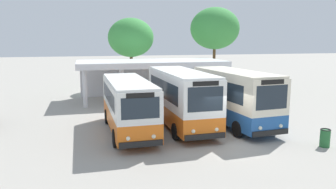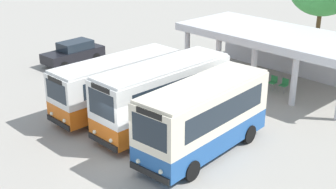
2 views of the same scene
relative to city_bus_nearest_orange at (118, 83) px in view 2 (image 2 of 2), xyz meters
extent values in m
plane|color=#A39E93|center=(4.51, -3.26, -1.68)|extent=(180.00, 180.00, 0.00)
cylinder|color=black|center=(1.06, -2.34, -1.23)|extent=(0.23, 0.90, 0.90)
cylinder|color=black|center=(-0.98, -2.37, -1.23)|extent=(0.23, 0.90, 0.90)
cylinder|color=black|center=(0.98, 2.40, -1.23)|extent=(0.23, 0.90, 0.90)
cylinder|color=black|center=(-1.06, 2.36, -1.23)|extent=(0.23, 0.90, 0.90)
cube|color=orange|center=(0.00, 0.01, -0.80)|extent=(2.27, 7.67, 0.99)
cube|color=silver|center=(0.00, 0.01, 0.45)|extent=(2.27, 7.67, 1.52)
cube|color=silver|center=(0.00, 0.01, 1.27)|extent=(2.20, 7.44, 0.12)
cube|color=black|center=(0.06, -3.83, -1.16)|extent=(2.04, 0.13, 0.28)
cube|color=#1E2833|center=(0.06, -3.79, 0.50)|extent=(1.76, 0.08, 0.99)
cube|color=black|center=(0.06, -3.79, 1.09)|extent=(1.29, 0.07, 0.24)
cube|color=#1E2833|center=(1.06, 0.13, 0.50)|extent=(0.14, 6.11, 0.84)
cube|color=#1E2833|center=(-1.06, 0.10, 0.50)|extent=(0.14, 6.11, 0.84)
sphere|color=#EAEACC|center=(0.65, -3.81, -0.85)|extent=(0.20, 0.20, 0.20)
sphere|color=#EAEACC|center=(-0.53, -3.83, -0.85)|extent=(0.20, 0.20, 0.20)
cylinder|color=black|center=(4.34, -1.93, -1.23)|extent=(0.24, 0.90, 0.90)
cylinder|color=black|center=(2.21, -1.98, -1.23)|extent=(0.24, 0.90, 0.90)
cylinder|color=black|center=(4.23, 2.82, -1.23)|extent=(0.24, 0.90, 0.90)
cylinder|color=black|center=(2.10, 2.78, -1.23)|extent=(0.24, 0.90, 0.90)
cube|color=orange|center=(3.22, 0.42, -0.79)|extent=(2.41, 7.72, 1.01)
cube|color=white|center=(3.22, 0.42, 0.65)|extent=(2.41, 7.72, 1.87)
cube|color=white|center=(3.22, 0.42, 1.65)|extent=(2.33, 7.49, 0.12)
cube|color=black|center=(3.31, -3.44, -1.16)|extent=(2.12, 0.15, 0.28)
cube|color=#1E2833|center=(3.30, -3.40, 0.70)|extent=(1.83, 0.09, 1.21)
cube|color=black|center=(3.30, -3.40, 1.47)|extent=(1.34, 0.08, 0.24)
cube|color=#1E2833|center=(4.32, 0.55, 0.70)|extent=(0.18, 6.14, 1.03)
cube|color=#1E2833|center=(2.11, 0.50, 0.70)|extent=(0.18, 6.14, 1.03)
sphere|color=#EAEACC|center=(3.92, -3.42, -0.85)|extent=(0.20, 0.20, 0.20)
sphere|color=#EAEACC|center=(2.69, -3.45, -0.85)|extent=(0.20, 0.20, 0.20)
cylinder|color=black|center=(7.72, -2.17, -1.23)|extent=(0.30, 0.92, 0.90)
cylinder|color=black|center=(5.56, -2.37, -1.23)|extent=(0.30, 0.92, 0.90)
cylinder|color=black|center=(7.31, 2.23, -1.23)|extent=(0.30, 0.92, 0.90)
cylinder|color=black|center=(5.15, 2.02, -1.23)|extent=(0.30, 0.92, 0.90)
cube|color=#23569E|center=(6.44, -0.07, -0.81)|extent=(2.93, 7.30, 0.97)
cube|color=beige|center=(6.44, -0.07, 0.62)|extent=(2.93, 7.30, 1.90)
cube|color=beige|center=(6.44, -0.07, 1.63)|extent=(2.84, 7.09, 0.12)
cube|color=black|center=(6.77, -3.65, -1.16)|extent=(2.15, 0.30, 0.28)
cube|color=#1E2833|center=(6.77, -3.60, 0.67)|extent=(1.86, 0.22, 1.23)
cube|color=black|center=(6.77, -3.60, 1.45)|extent=(1.36, 0.18, 0.24)
cube|color=#1E2833|center=(7.55, 0.13, 0.67)|extent=(0.58, 5.68, 1.04)
cube|color=#1E2833|center=(5.31, -0.08, 0.67)|extent=(0.58, 5.68, 1.04)
sphere|color=#EAEACC|center=(7.39, -3.58, -0.85)|extent=(0.20, 0.20, 0.20)
sphere|color=#EAEACC|center=(6.15, -3.70, -0.85)|extent=(0.20, 0.20, 0.20)
cylinder|color=black|center=(-8.32, 1.56, -1.36)|extent=(0.22, 0.65, 0.64)
cylinder|color=black|center=(-9.98, 1.45, -1.36)|extent=(0.22, 0.65, 0.64)
cylinder|color=black|center=(-8.51, 4.40, -1.36)|extent=(0.22, 0.65, 0.64)
cylinder|color=black|center=(-10.17, 4.29, -1.36)|extent=(0.22, 0.65, 0.64)
cube|color=black|center=(-9.24, 2.92, -1.01)|extent=(2.06, 4.70, 0.70)
cube|color=#1E2833|center=(-9.26, 3.15, -0.36)|extent=(1.65, 2.48, 0.60)
cylinder|color=silver|center=(-2.31, 7.77, -0.08)|extent=(0.36, 0.36, 3.20)
cylinder|color=silver|center=(0.51, 7.77, -0.08)|extent=(0.36, 0.36, 3.20)
cylinder|color=silver|center=(3.33, 7.77, -0.08)|extent=(0.36, 0.36, 3.20)
cylinder|color=silver|center=(6.15, 7.77, -0.08)|extent=(0.36, 0.36, 3.20)
cube|color=silver|center=(3.33, 12.46, -0.08)|extent=(12.08, 0.20, 3.20)
cube|color=silver|center=(3.33, 10.02, 1.62)|extent=(12.58, 5.59, 0.20)
cube|color=silver|center=(3.33, 7.27, 1.38)|extent=(12.58, 0.10, 0.28)
cylinder|color=slate|center=(2.62, 8.89, -1.46)|extent=(0.03, 0.03, 0.44)
cylinder|color=slate|center=(2.26, 8.88, -1.46)|extent=(0.03, 0.03, 0.44)
cylinder|color=slate|center=(2.60, 9.24, -1.46)|extent=(0.03, 0.03, 0.44)
cylinder|color=slate|center=(2.25, 9.23, -1.46)|extent=(0.03, 0.03, 0.44)
cube|color=#2D8C47|center=(2.43, 9.06, -1.22)|extent=(0.45, 0.45, 0.04)
cube|color=#2D8C47|center=(2.43, 9.26, -1.02)|extent=(0.44, 0.05, 0.40)
cylinder|color=slate|center=(3.37, 8.93, -1.46)|extent=(0.03, 0.03, 0.44)
cylinder|color=slate|center=(3.01, 8.91, -1.46)|extent=(0.03, 0.03, 0.44)
cylinder|color=slate|center=(3.35, 9.28, -1.46)|extent=(0.03, 0.03, 0.44)
cylinder|color=slate|center=(3.00, 9.27, -1.46)|extent=(0.03, 0.03, 0.44)
cube|color=#2D8C47|center=(3.18, 9.10, -1.22)|extent=(0.45, 0.45, 0.04)
cube|color=#2D8C47|center=(3.18, 9.30, -1.02)|extent=(0.44, 0.05, 0.40)
cylinder|color=slate|center=(4.12, 8.85, -1.46)|extent=(0.03, 0.03, 0.44)
cylinder|color=slate|center=(3.76, 8.84, -1.46)|extent=(0.03, 0.03, 0.44)
cylinder|color=slate|center=(4.10, 9.20, -1.46)|extent=(0.03, 0.03, 0.44)
cylinder|color=slate|center=(3.75, 9.19, -1.46)|extent=(0.03, 0.03, 0.44)
cube|color=#2D8C47|center=(3.93, 9.02, -1.22)|extent=(0.45, 0.45, 0.04)
cube|color=#2D8C47|center=(3.93, 9.22, -1.02)|extent=(0.44, 0.05, 0.40)
cylinder|color=slate|center=(4.87, 8.93, -1.46)|extent=(0.03, 0.03, 0.44)
cylinder|color=slate|center=(4.51, 8.92, -1.46)|extent=(0.03, 0.03, 0.44)
cylinder|color=slate|center=(4.85, 9.28, -1.46)|extent=(0.03, 0.03, 0.44)
cylinder|color=slate|center=(4.50, 9.27, -1.46)|extent=(0.03, 0.03, 0.44)
cube|color=#2D8C47|center=(4.68, 9.10, -1.22)|extent=(0.45, 0.45, 0.04)
cube|color=#2D8C47|center=(4.68, 9.30, -1.02)|extent=(0.44, 0.05, 0.40)
cylinder|color=brown|center=(2.53, 16.53, 0.13)|extent=(0.32, 0.32, 3.62)
camera|label=1|loc=(-2.31, -18.11, 3.57)|focal=35.26mm
camera|label=2|loc=(18.78, -13.92, 8.53)|focal=48.46mm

